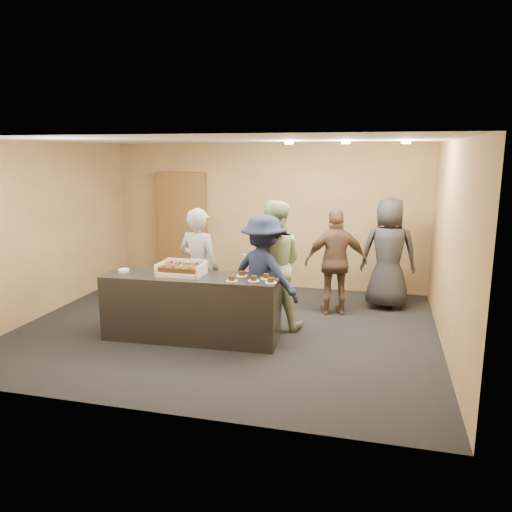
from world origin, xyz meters
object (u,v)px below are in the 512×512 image
at_px(plate_stack, 124,270).
at_px(person_brown_extra, 336,262).
at_px(person_sage_man, 273,265).
at_px(person_navy_man, 264,275).
at_px(serving_counter, 192,307).
at_px(storage_cabinet, 183,228).
at_px(person_server_grey, 199,269).
at_px(person_dark_suit, 389,253).
at_px(sheet_cake, 181,268).
at_px(cake_box, 182,271).

bearing_deg(plate_stack, person_brown_extra, 30.07).
relative_size(person_sage_man, person_navy_man, 1.10).
height_order(serving_counter, storage_cabinet, storage_cabinet).
bearing_deg(plate_stack, person_navy_man, 14.20).
bearing_deg(storage_cabinet, person_server_grey, -62.65).
relative_size(person_brown_extra, person_dark_suit, 0.92).
bearing_deg(person_sage_man, storage_cabinet, -49.30).
bearing_deg(person_dark_suit, sheet_cake, 34.77).
height_order(storage_cabinet, cake_box, storage_cabinet).
distance_m(person_navy_man, person_dark_suit, 2.39).
bearing_deg(person_navy_man, cake_box, 46.55).
height_order(plate_stack, person_server_grey, person_server_grey).
relative_size(sheet_cake, person_brown_extra, 0.31).
height_order(person_navy_man, person_brown_extra, person_navy_man).
xyz_separation_m(person_sage_man, person_dark_suit, (1.63, 1.39, -0.02)).
relative_size(person_server_grey, person_brown_extra, 1.05).
bearing_deg(cake_box, serving_counter, -9.35).
height_order(serving_counter, person_server_grey, person_server_grey).
height_order(sheet_cake, person_dark_suit, person_dark_suit).
xyz_separation_m(storage_cabinet, person_server_grey, (1.27, -2.46, -0.19)).
bearing_deg(cake_box, person_server_grey, 78.48).
relative_size(storage_cabinet, sheet_cake, 4.15).
bearing_deg(sheet_cake, plate_stack, -177.88).
relative_size(serving_counter, person_sage_man, 1.28).
bearing_deg(person_navy_man, sheet_cake, 47.59).
height_order(serving_counter, person_dark_suit, person_dark_suit).
xyz_separation_m(storage_cabinet, plate_stack, (0.33, -2.95, -0.16)).
distance_m(storage_cabinet, plate_stack, 2.97).
distance_m(serving_counter, storage_cabinet, 3.26).
xyz_separation_m(cake_box, plate_stack, (-0.86, -0.05, -0.02)).
distance_m(person_server_grey, person_navy_man, 0.96).
distance_m(plate_stack, person_sage_man, 2.12).
bearing_deg(person_dark_suit, serving_counter, 36.20).
xyz_separation_m(serving_counter, storage_cabinet, (-1.32, 2.91, 0.63)).
height_order(storage_cabinet, person_navy_man, storage_cabinet).
height_order(sheet_cake, person_sage_man, person_sage_man).
bearing_deg(person_dark_suit, person_brown_extra, 30.63).
relative_size(person_navy_man, person_dark_suit, 0.93).
bearing_deg(storage_cabinet, person_brown_extra, -22.85).
distance_m(cake_box, person_dark_suit, 3.46).
xyz_separation_m(person_brown_extra, person_dark_suit, (0.80, 0.53, 0.07)).
height_order(serving_counter, person_brown_extra, person_brown_extra).
height_order(person_server_grey, person_dark_suit, person_dark_suit).
bearing_deg(person_navy_man, person_server_grey, 24.34).
relative_size(plate_stack, person_dark_suit, 0.08).
xyz_separation_m(serving_counter, cake_box, (-0.14, 0.02, 0.49)).
xyz_separation_m(storage_cabinet, person_brown_extra, (3.14, -1.32, -0.24)).
bearing_deg(person_brown_extra, person_navy_man, 35.47).
bearing_deg(person_brown_extra, cake_box, 22.61).
relative_size(sheet_cake, person_sage_man, 0.28).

